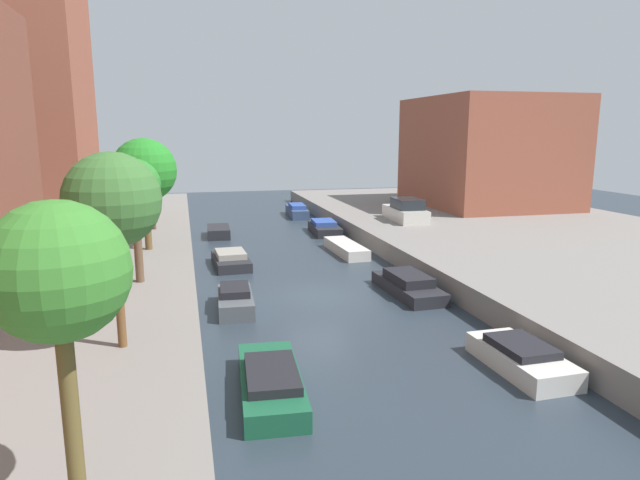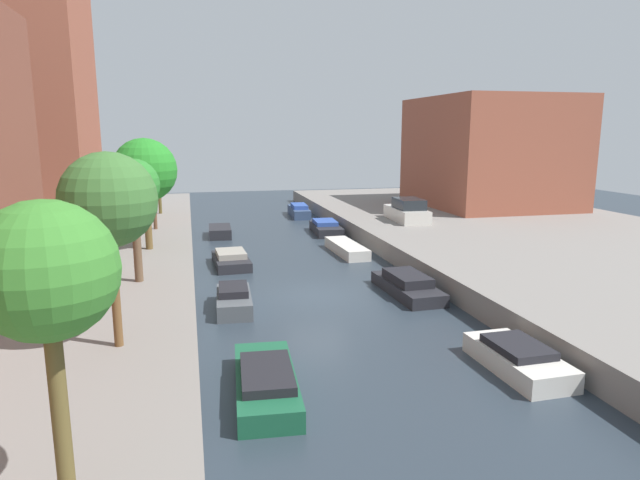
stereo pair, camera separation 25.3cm
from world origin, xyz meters
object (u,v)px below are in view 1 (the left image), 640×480
Objects in this scene: moored_boat_left_3 at (231,260)px; moored_boat_right_3 at (346,248)px; low_block_right at (487,152)px; street_tree_0 at (58,275)px; moored_boat_right_1 at (521,358)px; moored_boat_right_2 at (408,285)px; street_tree_2 at (134,187)px; street_tree_3 at (144,171)px; parked_car at (406,211)px; street_tree_1 at (112,201)px; moored_boat_right_5 at (297,211)px; street_tree_5 at (156,169)px; moored_boat_left_1 at (271,382)px; moored_boat_left_4 at (219,232)px; moored_boat_right_4 at (325,228)px; moored_boat_left_2 at (235,300)px; street_tree_4 at (151,164)px.

moored_boat_left_3 is 6.70m from moored_boat_right_3.
low_block_right is 2.49× the size of street_tree_0.
moored_boat_right_2 is (-0.17, 7.85, 0.01)m from moored_boat_right_1.
street_tree_0 is at bearing -90.00° from street_tree_2.
street_tree_3 is 1.22× the size of moored_boat_right_2.
street_tree_1 is at bearing -130.93° from parked_car.
low_block_right is at bearing -15.34° from moored_boat_right_5.
low_block_right is 2.83× the size of street_tree_5.
moored_boat_left_3 is (0.21, 14.35, -0.02)m from moored_boat_left_1.
moored_boat_left_3 is 8.30m from moored_boat_left_4.
low_block_right reaches higher than street_tree_2.
moored_boat_right_4 is at bearing 48.47° from moored_boat_left_3.
street_tree_5 reaches higher than moored_boat_right_3.
street_tree_2 is 1.46× the size of moored_boat_left_2.
street_tree_3 reaches higher than moored_boat_right_3.
low_block_right reaches higher than street_tree_1.
moored_boat_left_3 is 0.79× the size of moored_boat_right_3.
street_tree_2 reaches higher than moored_boat_left_4.
street_tree_1 is (-25.09, -24.31, -0.20)m from low_block_right.
low_block_right is at bearing 51.07° from street_tree_0.
street_tree_3 is 1.23× the size of moored_boat_left_1.
street_tree_0 is 1.01× the size of street_tree_2.
street_tree_3 is 1.54× the size of moored_boat_right_1.
moored_boat_right_5 reaches higher than moored_boat_right_3.
street_tree_2 is 13.51m from moored_boat_right_3.
moored_boat_left_1 is at bearing -113.13° from moored_boat_right_3.
street_tree_0 is at bearing -116.87° from moored_boat_right_3.
moored_boat_left_2 is at bearing -138.84° from low_block_right.
street_tree_4 is 17.53m from moored_boat_right_2.
moored_boat_right_3 is (6.63, -6.85, -0.03)m from moored_boat_left_4.
moored_boat_left_2 is 0.71× the size of moored_boat_right_3.
parked_car is 0.98× the size of moored_boat_right_5.
street_tree_4 is 1.42× the size of moored_boat_right_1.
low_block_right is 34.94m from street_tree_1.
parked_car reaches higher than moored_boat_left_2.
street_tree_5 is (-25.09, 1.14, -0.99)m from low_block_right.
street_tree_0 is 1.05× the size of moored_boat_right_3.
moored_boat_left_4 is (3.89, 20.87, -4.65)m from street_tree_1.
street_tree_3 is 11.52m from moored_boat_right_3.
moored_boat_left_1 is 1.21× the size of moored_boat_left_3.
street_tree_5 reaches higher than moored_boat_right_5.
moored_boat_right_3 is at bearing 63.13° from street_tree_0.
moored_boat_right_4 is (10.92, 1.53, -4.51)m from street_tree_4.
street_tree_3 is at bearing -90.00° from street_tree_4.
street_tree_5 is 12.62m from moored_boat_right_4.
moored_boat_right_1 is at bearing -38.63° from street_tree_2.
parked_car is 1.08× the size of moored_boat_right_4.
street_tree_4 is at bearing 90.00° from street_tree_1.
moored_boat_left_4 is (-0.08, 8.30, -0.00)m from moored_boat_left_3.
moored_boat_right_4 is at bearing -3.74° from moored_boat_left_4.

